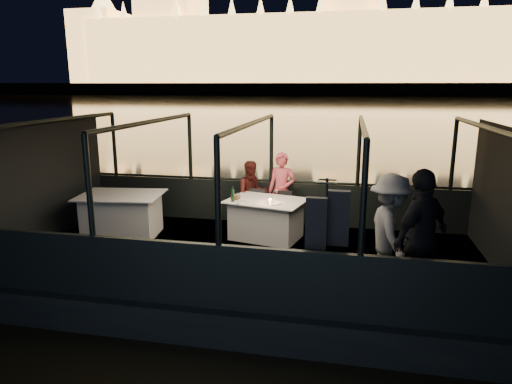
% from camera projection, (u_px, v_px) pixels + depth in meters
% --- Properties ---
extents(river_water, '(500.00, 500.00, 0.00)m').
position_uv_depth(river_water, '(343.00, 104.00, 84.41)').
color(river_water, black).
rests_on(river_water, ground).
extents(boat_hull, '(8.60, 4.40, 1.00)m').
position_uv_depth(boat_hull, '(251.00, 281.00, 8.15)').
color(boat_hull, black).
rests_on(boat_hull, river_water).
extents(boat_deck, '(8.00, 4.00, 0.04)m').
position_uv_depth(boat_deck, '(251.00, 256.00, 8.04)').
color(boat_deck, black).
rests_on(boat_deck, boat_hull).
extents(gunwale_port, '(8.00, 0.08, 0.90)m').
position_uv_depth(gunwale_port, '(271.00, 202.00, 9.84)').
color(gunwale_port, black).
rests_on(gunwale_port, boat_deck).
extents(gunwale_starboard, '(8.00, 0.08, 0.90)m').
position_uv_depth(gunwale_starboard, '(219.00, 277.00, 6.02)').
color(gunwale_starboard, black).
rests_on(gunwale_starboard, boat_deck).
extents(cabin_glass_port, '(8.00, 0.02, 1.40)m').
position_uv_depth(cabin_glass_port, '(271.00, 149.00, 9.57)').
color(cabin_glass_port, '#99B2B2').
rests_on(cabin_glass_port, gunwale_port).
extents(cabin_glass_starboard, '(8.00, 0.02, 1.40)m').
position_uv_depth(cabin_glass_starboard, '(218.00, 192.00, 5.76)').
color(cabin_glass_starboard, '#99B2B2').
rests_on(cabin_glass_starboard, gunwale_starboard).
extents(cabin_roof_glass, '(8.00, 4.00, 0.02)m').
position_uv_depth(cabin_roof_glass, '(251.00, 124.00, 7.51)').
color(cabin_roof_glass, '#99B2B2').
rests_on(cabin_roof_glass, boat_deck).
extents(end_wall_fore, '(0.02, 4.00, 2.30)m').
position_uv_depth(end_wall_fore, '(43.00, 182.00, 8.56)').
color(end_wall_fore, black).
rests_on(end_wall_fore, boat_deck).
extents(end_wall_aft, '(0.02, 4.00, 2.30)m').
position_uv_depth(end_wall_aft, '(506.00, 204.00, 6.98)').
color(end_wall_aft, black).
rests_on(end_wall_aft, boat_deck).
extents(canopy_ribs, '(8.00, 4.00, 2.30)m').
position_uv_depth(canopy_ribs, '(251.00, 192.00, 7.77)').
color(canopy_ribs, black).
rests_on(canopy_ribs, boat_deck).
extents(embankment, '(400.00, 140.00, 6.00)m').
position_uv_depth(embankment, '(349.00, 90.00, 208.10)').
color(embankment, '#423D33').
rests_on(embankment, ground).
extents(parliament_building, '(220.00, 32.00, 60.00)m').
position_uv_depth(parliament_building, '(351.00, 14.00, 168.32)').
color(parliament_building, '#F2D18C').
rests_on(parliament_building, embankment).
extents(dining_table_central, '(1.65, 1.34, 0.77)m').
position_uv_depth(dining_table_central, '(266.00, 219.00, 8.84)').
color(dining_table_central, silver).
rests_on(dining_table_central, boat_deck).
extents(dining_table_aft, '(1.72, 1.34, 0.84)m').
position_uv_depth(dining_table_aft, '(122.00, 216.00, 9.02)').
color(dining_table_aft, silver).
rests_on(dining_table_aft, boat_deck).
extents(chair_port_left, '(0.47, 0.47, 0.82)m').
position_uv_depth(chair_port_left, '(256.00, 209.00, 9.32)').
color(chair_port_left, black).
rests_on(chair_port_left, boat_deck).
extents(chair_port_right, '(0.41, 0.41, 0.81)m').
position_uv_depth(chair_port_right, '(282.00, 210.00, 9.21)').
color(chair_port_right, black).
rests_on(chair_port_right, boat_deck).
extents(coat_stand, '(0.60, 0.55, 1.77)m').
position_uv_depth(coat_stand, '(325.00, 242.00, 6.01)').
color(coat_stand, black).
rests_on(coat_stand, boat_deck).
extents(person_woman_coral, '(0.61, 0.44, 1.59)m').
position_uv_depth(person_woman_coral, '(282.00, 193.00, 9.41)').
color(person_woman_coral, '#D44D5D').
rests_on(person_woman_coral, boat_deck).
extents(person_man_maroon, '(0.81, 0.73, 1.39)m').
position_uv_depth(person_man_maroon, '(252.00, 191.00, 9.53)').
color(person_man_maroon, '#421512').
rests_on(person_man_maroon, boat_deck).
extents(passenger_stripe, '(0.84, 1.21, 1.72)m').
position_uv_depth(passenger_stripe, '(390.00, 232.00, 6.57)').
color(passenger_stripe, silver).
rests_on(passenger_stripe, boat_deck).
extents(passenger_dark, '(1.08, 1.14, 1.88)m').
position_uv_depth(passenger_dark, '(420.00, 244.00, 6.08)').
color(passenger_dark, black).
rests_on(passenger_dark, boat_deck).
extents(wine_bottle, '(0.08, 0.08, 0.29)m').
position_uv_depth(wine_bottle, '(233.00, 194.00, 8.61)').
color(wine_bottle, '#14371E').
rests_on(wine_bottle, dining_table_central).
extents(bread_basket, '(0.21, 0.21, 0.08)m').
position_uv_depth(bread_basket, '(236.00, 197.00, 8.83)').
color(bread_basket, brown).
rests_on(bread_basket, dining_table_central).
extents(amber_candle, '(0.06, 0.06, 0.08)m').
position_uv_depth(amber_candle, '(270.00, 201.00, 8.54)').
color(amber_candle, '#F7913D').
rests_on(amber_candle, dining_table_central).
extents(plate_near, '(0.30, 0.30, 0.02)m').
position_uv_depth(plate_near, '(274.00, 203.00, 8.48)').
color(plate_near, white).
rests_on(plate_near, dining_table_central).
extents(plate_far, '(0.23, 0.23, 0.01)m').
position_uv_depth(plate_far, '(244.00, 200.00, 8.76)').
color(plate_far, white).
rests_on(plate_far, dining_table_central).
extents(wine_glass_white, '(0.07, 0.07, 0.20)m').
position_uv_depth(wine_glass_white, '(238.00, 199.00, 8.44)').
color(wine_glass_white, silver).
rests_on(wine_glass_white, dining_table_central).
extents(wine_glass_red, '(0.07, 0.07, 0.19)m').
position_uv_depth(wine_glass_red, '(276.00, 195.00, 8.78)').
color(wine_glass_red, white).
rests_on(wine_glass_red, dining_table_central).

